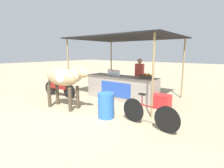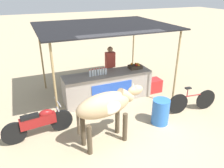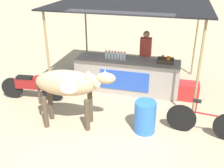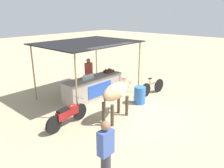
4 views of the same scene
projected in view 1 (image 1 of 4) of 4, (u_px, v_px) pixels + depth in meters
name	position (u px, v px, depth m)	size (l,w,h in m)	color
ground_plane	(81.00, 114.00, 5.50)	(60.00, 60.00, 0.00)	tan
stall_counter	(121.00, 88.00, 7.12)	(3.00, 0.82, 0.96)	#9E9389
stall_awning	(126.00, 40.00, 7.01)	(4.20, 3.20, 2.49)	black
water_bottle_row	(114.00, 73.00, 7.19)	(0.61, 0.07, 0.25)	silver
fruit_crate	(146.00, 76.00, 6.41)	(0.44, 0.32, 0.18)	#3F3326
vendor_behind_counter	(139.00, 78.00, 7.39)	(0.34, 0.22, 1.65)	#383842
cooler_box	(161.00, 101.00, 6.02)	(0.60, 0.44, 0.48)	red
water_barrel	(106.00, 105.00, 5.12)	(0.48, 0.48, 0.75)	blue
cow	(64.00, 78.00, 5.89)	(1.85, 0.70, 1.44)	tan
motorcycle_parked	(60.00, 87.00, 7.61)	(1.80, 0.55, 0.90)	black
bicycle_leaning	(149.00, 114.00, 4.48)	(1.65, 0.22, 0.85)	black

